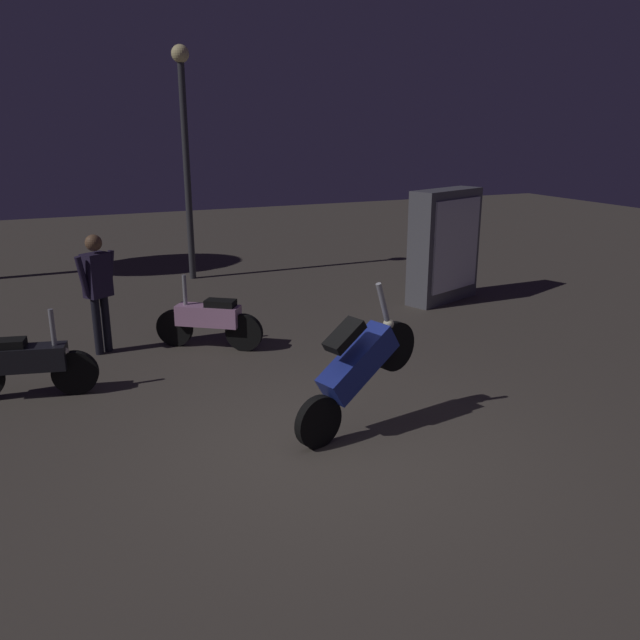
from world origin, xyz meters
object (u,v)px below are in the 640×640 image
(motorcycle_black_parked_left, at_px, (26,364))
(motorcycle_blue_foreground, at_px, (358,368))
(motorcycle_pink_parked_right, at_px, (209,320))
(person_rider_beside, at_px, (97,283))
(kiosk_billboard, at_px, (445,246))
(streetlamp_near, at_px, (185,134))

(motorcycle_black_parked_left, bearing_deg, motorcycle_blue_foreground, -24.21)
(motorcycle_black_parked_left, bearing_deg, motorcycle_pink_parked_right, 32.86)
(person_rider_beside, distance_m, kiosk_billboard, 6.29)
(motorcycle_blue_foreground, relative_size, person_rider_beside, 0.93)
(motorcycle_pink_parked_right, bearing_deg, person_rider_beside, 19.23)
(person_rider_beside, relative_size, streetlamp_near, 0.37)
(motorcycle_black_parked_left, bearing_deg, kiosk_billboard, 27.07)
(motorcycle_pink_parked_right, bearing_deg, streetlamp_near, -64.62)
(kiosk_billboard, bearing_deg, motorcycle_blue_foreground, 26.70)
(streetlamp_near, bearing_deg, motorcycle_black_parked_left, -120.80)
(motorcycle_blue_foreground, bearing_deg, streetlamp_near, 73.10)
(motorcycle_pink_parked_right, distance_m, kiosk_billboard, 4.92)
(motorcycle_blue_foreground, xyz_separation_m, motorcycle_pink_parked_right, (-0.76, 3.38, -0.31))
(motorcycle_black_parked_left, bearing_deg, person_rider_beside, 65.65)
(streetlamp_near, height_order, kiosk_billboard, streetlamp_near)
(motorcycle_blue_foreground, height_order, motorcycle_black_parked_left, motorcycle_blue_foreground)
(motorcycle_blue_foreground, distance_m, streetlamp_near, 8.42)
(motorcycle_black_parked_left, relative_size, motorcycle_pink_parked_right, 1.17)
(motorcycle_blue_foreground, distance_m, motorcycle_black_parked_left, 4.10)
(motorcycle_blue_foreground, xyz_separation_m, streetlamp_near, (0.09, 8.10, 2.30))
(motorcycle_blue_foreground, distance_m, kiosk_billboard, 5.91)
(streetlamp_near, bearing_deg, motorcycle_blue_foreground, -90.65)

